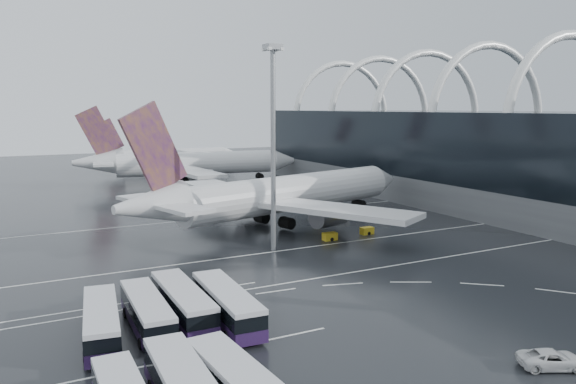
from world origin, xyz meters
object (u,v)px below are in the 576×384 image
bus_row_near_a (101,322)px  van_curve_a (552,359)px  airliner_main (279,196)px  gse_cart_belly_d (387,213)px  bus_row_near_d (227,304)px  floodlight_mast (273,123)px  bus_row_near_b (147,312)px  gse_cart_belly_a (367,231)px  gse_cart_belly_b (342,216)px  airliner_gate_b (187,164)px  airliner_gate_c (167,157)px  gse_cart_belly_e (318,217)px  bus_row_near_c (183,303)px  gse_cart_belly_c (330,236)px

bus_row_near_a → van_curve_a: 38.75m
airliner_main → gse_cart_belly_d: (22.25, -2.34, -4.80)m
bus_row_near_d → gse_cart_belly_d: size_ratio=5.63×
bus_row_near_d → floodlight_mast: 33.22m
bus_row_near_d → airliner_main: bearing=-30.2°
bus_row_near_b → floodlight_mast: size_ratio=0.44×
gse_cart_belly_a → bus_row_near_d: bearing=-144.1°
gse_cart_belly_b → airliner_gate_b: bearing=99.3°
van_curve_a → gse_cart_belly_d: 63.42m
bus_row_near_d → gse_cart_belly_b: 53.43m
airliner_gate_c → bus_row_near_d: airliner_gate_c is taller
bus_row_near_a → floodlight_mast: 39.64m
bus_row_near_d → gse_cart_belly_e: (33.87, 39.22, -1.29)m
gse_cart_belly_a → van_curve_a: bearing=-108.1°
bus_row_near_d → van_curve_a: size_ratio=2.59×
floodlight_mast → gse_cart_belly_b: 31.40m
airliner_main → floodlight_mast: (-8.36, -14.74, 13.23)m
bus_row_near_d → floodlight_mast: (16.62, 23.31, 16.84)m
bus_row_near_d → gse_cart_belly_e: bus_row_near_d is taller
bus_row_near_c → gse_cart_belly_b: bus_row_near_c is taller
airliner_gate_b → floodlight_mast: size_ratio=2.07×
airliner_gate_b → van_curve_a: bearing=-85.3°
van_curve_a → bus_row_near_a: bearing=81.0°
bus_row_near_b → airliner_main: bearing=-38.9°
gse_cart_belly_a → gse_cart_belly_c: bearing=-174.5°
airliner_gate_c → bus_row_near_b: size_ratio=3.75×
bus_row_near_a → gse_cart_belly_b: size_ratio=5.48×
bus_row_near_c → gse_cart_belly_e: bus_row_near_c is taller
airliner_gate_b → gse_cart_belly_d: size_ratio=24.80×
airliner_gate_c → gse_cart_belly_e: (1.41, -96.63, -3.82)m
airliner_gate_c → bus_row_near_a: bearing=-108.4°
van_curve_a → floodlight_mast: (-3.09, 44.74, 17.96)m
gse_cart_belly_b → floodlight_mast: bearing=-146.6°
bus_row_near_a → floodlight_mast: bearing=-43.6°
bus_row_near_a → van_curve_a: bus_row_near_a is taller
airliner_gate_c → gse_cart_belly_c: bearing=-92.9°
bus_row_near_c → gse_cart_belly_a: (38.71, 22.90, -1.27)m
airliner_gate_b → airliner_gate_c: bearing=91.3°
gse_cart_belly_a → gse_cart_belly_c: (-7.74, -0.75, 0.03)m
bus_row_near_d → gse_cart_belly_b: bus_row_near_d is taller
airliner_gate_b → bus_row_near_a: (-39.55, -98.64, -3.60)m
airliner_gate_c → gse_cart_belly_c: airliner_gate_c is taller
floodlight_mast → gse_cart_belly_c: 21.05m
bus_row_near_d → gse_cart_belly_c: (27.29, 24.64, -1.26)m
airliner_gate_b → floodlight_mast: floodlight_mast is taller
bus_row_near_a → bus_row_near_d: size_ratio=0.95×
airliner_gate_b → bus_row_near_c: bearing=-99.4°
airliner_gate_c → bus_row_near_b: (-39.83, -134.02, -2.64)m
bus_row_near_b → bus_row_near_d: size_ratio=0.94×
airliner_main → airliner_gate_c: 98.08m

